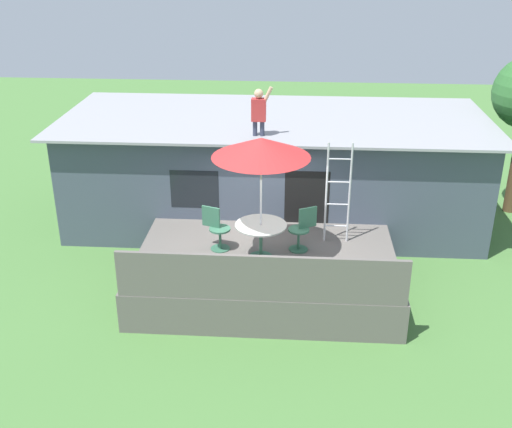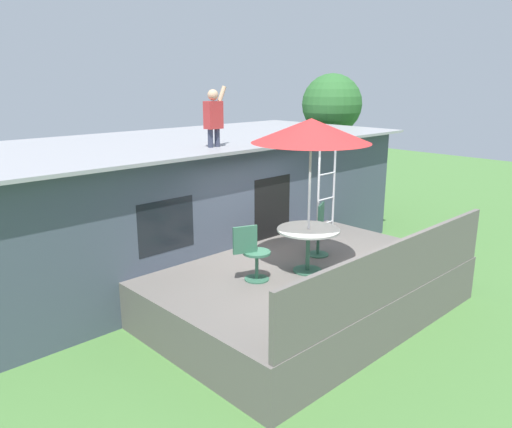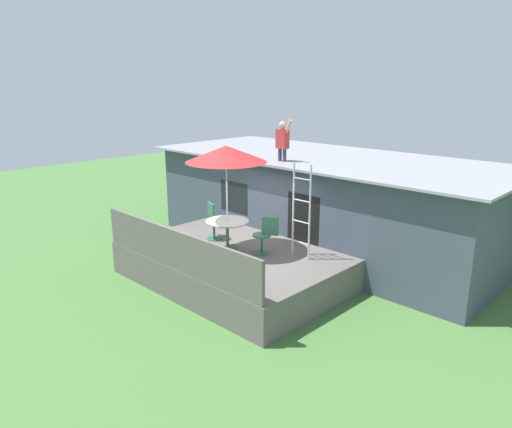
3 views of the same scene
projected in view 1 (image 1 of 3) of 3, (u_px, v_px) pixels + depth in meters
The scene contains 10 objects.
ground_plane at pixel (266, 288), 13.18m from camera, with size 40.00×40.00×0.00m, color #477538.
house at pixel (274, 169), 15.89m from camera, with size 10.50×4.50×2.70m.
deck at pixel (266, 271), 13.01m from camera, with size 5.31×3.61×0.80m, color #605B56.
deck_railing at pixel (261, 278), 11.07m from camera, with size 5.21×0.08×0.90m, color #605B56.
patio_table at pixel (261, 232), 12.48m from camera, with size 1.04×1.04×0.74m.
patio_umbrella at pixel (261, 148), 11.76m from camera, with size 1.90×1.90×2.54m.
step_ladder at pixel (338, 193), 12.97m from camera, with size 0.52×0.04×2.20m.
person_figure at pixel (259, 109), 13.69m from camera, with size 0.47×0.20×1.11m.
patio_chair_left at pixel (217, 229), 12.91m from camera, with size 0.60×0.44×0.92m.
patio_chair_right at pixel (302, 229), 12.88m from camera, with size 0.58×0.44×0.92m.
Camera 1 is at (0.58, -11.35, 6.85)m, focal length 43.87 mm.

